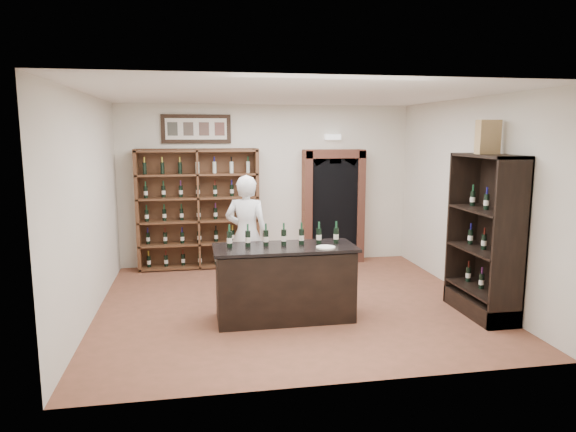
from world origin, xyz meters
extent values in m
plane|color=brown|center=(0.00, 0.00, 0.00)|extent=(5.50, 5.50, 0.00)
plane|color=white|center=(0.00, 0.00, 3.00)|extent=(5.50, 5.50, 0.00)
cube|color=silver|center=(0.00, 2.50, 1.50)|extent=(5.50, 0.04, 3.00)
cube|color=silver|center=(-2.75, 0.00, 1.50)|extent=(0.04, 5.00, 3.00)
cube|color=silver|center=(2.75, 0.00, 1.50)|extent=(0.04, 5.00, 3.00)
cube|color=#50311B|center=(-1.30, 2.47, 1.10)|extent=(2.20, 0.02, 2.20)
cube|color=#50311B|center=(-2.37, 2.29, 1.10)|extent=(0.06, 0.38, 2.20)
cube|color=#50311B|center=(-0.23, 2.29, 1.10)|extent=(0.06, 0.38, 2.20)
cube|color=#50311B|center=(-1.30, 2.29, 1.10)|extent=(0.04, 0.38, 2.20)
cube|color=#50311B|center=(-1.30, 2.29, 0.04)|extent=(2.18, 0.38, 0.04)
cube|color=#50311B|center=(-1.30, 2.29, 0.46)|extent=(2.18, 0.38, 0.04)
cube|color=#50311B|center=(-1.30, 2.29, 0.89)|extent=(2.18, 0.38, 0.03)
cube|color=#50311B|center=(-1.30, 2.29, 1.31)|extent=(2.18, 0.38, 0.04)
cube|color=#50311B|center=(-1.30, 2.29, 1.74)|extent=(2.18, 0.38, 0.04)
cube|color=#50311B|center=(-1.30, 2.29, 2.16)|extent=(2.18, 0.38, 0.04)
cube|color=black|center=(-1.30, 2.47, 2.55)|extent=(1.25, 0.04, 0.52)
cube|color=black|center=(1.25, 2.34, 1.06)|extent=(0.97, 0.29, 2.05)
cube|color=brown|center=(0.74, 2.32, 1.07)|extent=(0.14, 0.35, 2.15)
cube|color=brown|center=(1.76, 2.32, 1.07)|extent=(0.14, 0.35, 2.15)
cube|color=brown|center=(1.25, 2.32, 2.09)|extent=(1.15, 0.35, 0.16)
cube|color=white|center=(1.25, 2.42, 2.40)|extent=(0.30, 0.10, 0.10)
cube|color=black|center=(-0.20, -0.60, 0.47)|extent=(1.80, 0.70, 0.94)
cube|color=black|center=(-0.20, -0.60, 0.98)|extent=(1.88, 0.78, 0.04)
cylinder|color=black|center=(-0.92, -0.53, 1.10)|extent=(0.07, 0.07, 0.21)
cylinder|color=beige|center=(-0.92, -0.53, 1.09)|extent=(0.07, 0.07, 0.07)
cylinder|color=#1A4E2F|center=(-0.92, -0.53, 1.25)|extent=(0.03, 0.03, 0.09)
cylinder|color=black|center=(-0.68, -0.53, 1.10)|extent=(0.07, 0.07, 0.21)
cylinder|color=beige|center=(-0.68, -0.53, 1.09)|extent=(0.07, 0.07, 0.07)
cylinder|color=#1A4E2F|center=(-0.68, -0.53, 1.25)|extent=(0.03, 0.03, 0.09)
cylinder|color=black|center=(-0.44, -0.53, 1.10)|extent=(0.07, 0.07, 0.21)
cylinder|color=beige|center=(-0.44, -0.53, 1.09)|extent=(0.07, 0.07, 0.07)
cylinder|color=#1A4E2F|center=(-0.44, -0.53, 1.25)|extent=(0.03, 0.03, 0.09)
cylinder|color=black|center=(-0.20, -0.53, 1.10)|extent=(0.07, 0.07, 0.21)
cylinder|color=beige|center=(-0.20, -0.53, 1.09)|extent=(0.07, 0.07, 0.07)
cylinder|color=#1A4E2F|center=(-0.20, -0.53, 1.25)|extent=(0.03, 0.03, 0.09)
cylinder|color=black|center=(0.04, -0.53, 1.10)|extent=(0.07, 0.07, 0.21)
cylinder|color=beige|center=(0.04, -0.53, 1.09)|extent=(0.07, 0.07, 0.07)
cylinder|color=#1A4E2F|center=(0.04, -0.53, 1.25)|extent=(0.03, 0.03, 0.09)
cylinder|color=black|center=(0.28, -0.53, 1.10)|extent=(0.07, 0.07, 0.21)
cylinder|color=beige|center=(0.28, -0.53, 1.09)|extent=(0.07, 0.07, 0.07)
cylinder|color=#1A4E2F|center=(0.28, -0.53, 1.25)|extent=(0.03, 0.03, 0.09)
cylinder|color=black|center=(0.52, -0.53, 1.10)|extent=(0.07, 0.07, 0.21)
cylinder|color=beige|center=(0.52, -0.53, 1.09)|extent=(0.07, 0.07, 0.07)
cylinder|color=#1A4E2F|center=(0.52, -0.53, 1.25)|extent=(0.03, 0.03, 0.09)
cube|color=black|center=(2.72, -0.90, 1.10)|extent=(0.02, 1.20, 2.20)
cube|color=black|center=(2.49, -1.48, 1.10)|extent=(0.48, 0.04, 2.20)
cube|color=black|center=(2.49, -0.32, 1.10)|extent=(0.48, 0.04, 2.20)
cube|color=black|center=(2.49, -0.90, 2.18)|extent=(0.48, 1.20, 0.04)
cube|color=black|center=(2.49, -0.90, 0.12)|extent=(0.48, 1.20, 0.24)
cube|color=black|center=(2.49, -0.90, 0.35)|extent=(0.48, 1.16, 0.03)
cube|color=black|center=(2.49, -0.90, 0.90)|extent=(0.48, 1.16, 0.03)
cube|color=black|center=(2.49, -0.90, 1.45)|extent=(0.48, 1.16, 0.03)
imported|color=silver|center=(-0.58, 0.63, 0.92)|extent=(0.79, 0.65, 1.85)
cylinder|color=beige|center=(0.30, -0.81, 1.01)|extent=(0.25, 0.25, 0.02)
cube|color=tan|center=(2.50, -0.83, 2.42)|extent=(0.33, 0.16, 0.45)
camera|label=1|loc=(-1.33, -7.12, 2.48)|focal=32.00mm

